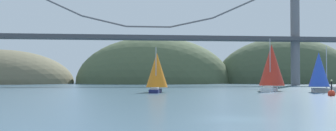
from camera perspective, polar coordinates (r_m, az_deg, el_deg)
The scene contains 9 objects.
ground_plane at distance 28.13m, azimuth 9.83°, elevation -7.49°, with size 360.00×360.00×0.00m, color #426075.
headland_right at distance 175.52m, azimuth 16.29°, elevation -2.39°, with size 59.87×44.00×38.08m, color #425138.
headland_center at distance 162.40m, azimuth -1.92°, elevation -2.52°, with size 62.51×44.00×37.35m, color #4C5B3D.
headland_left at distance 168.62m, azimuth -22.72°, elevation -2.37°, with size 56.42×44.00×26.26m, color #6B664C.
suspension_bridge at distance 122.80m, azimuth -2.77°, elevation 4.60°, with size 129.00×6.00×36.07m.
sailboat_blue_spinnaker at distance 77.78m, azimuth 20.73°, elevation -0.81°, with size 7.29×4.21×8.32m.
sailboat_orange_sail at distance 72.62m, azimuth -1.60°, elevation -0.81°, with size 4.65×7.05×8.06m.
sailboat_scarlet_sail at distance 81.27m, azimuth 14.43°, elevation -0.09°, with size 7.25×8.91×10.17m.
channel_buoy at distance 64.61m, azimuth 22.13°, elevation -3.67°, with size 1.10×1.10×2.64m.
Camera 1 is at (-7.83, -26.86, 2.96)m, focal length 43.10 mm.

